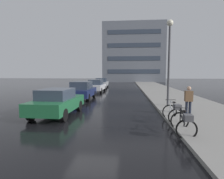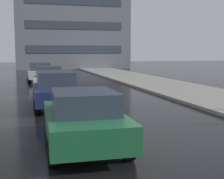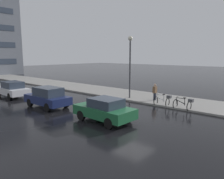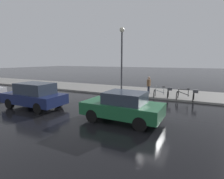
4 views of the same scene
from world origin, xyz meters
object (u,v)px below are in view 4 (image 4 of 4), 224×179
Objects in this scene: car_green at (123,106)px; streetlamp at (122,50)px; car_navy at (34,95)px; bicycle_second at (163,93)px; bicycle_nearest at (187,95)px; pedestrian at (149,85)px.

car_green is 0.68× the size of streetlamp.
streetlamp is at bearing 23.52° from car_green.
car_navy is at bearing 155.30° from streetlamp.
bicycle_second is 0.34× the size of car_navy.
bicycle_second is (0.08, 1.76, 0.01)m from bicycle_nearest.
bicycle_nearest is 0.37× the size of car_green.
car_navy reaches higher than bicycle_nearest.
bicycle_second is 5.10m from streetlamp.
pedestrian reaches higher than car_green.
bicycle_second is 6.09m from car_green.
car_navy is at bearing 125.30° from bicycle_nearest.
bicycle_nearest is 0.25× the size of streetlamp.
pedestrian reaches higher than car_navy.
bicycle_nearest is at bearing -92.62° from bicycle_second.
bicycle_second is at bearing -8.49° from car_green.
car_green is at bearing -175.72° from pedestrian.
pedestrian is (1.14, 1.44, 0.40)m from bicycle_second.
car_navy is (-6.12, 8.64, 0.31)m from bicycle_nearest.
pedestrian is at bearing 51.48° from bicycle_second.
streetlamp is (-0.57, 2.33, 2.98)m from pedestrian.
streetlamp is (0.65, 5.53, 3.39)m from bicycle_nearest.
pedestrian is (1.22, 3.20, 0.41)m from bicycle_nearest.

